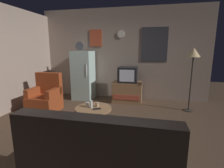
% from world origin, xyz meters
% --- Properties ---
extents(ground_plane, '(12.00, 12.00, 0.00)m').
position_xyz_m(ground_plane, '(0.00, 0.00, 0.00)').
color(ground_plane, '#4C3828').
extents(wall_with_art, '(5.20, 0.12, 2.79)m').
position_xyz_m(wall_with_art, '(0.01, 2.45, 1.40)').
color(wall_with_art, gray).
rests_on(wall_with_art, ground_plane).
extents(fridge, '(0.60, 0.62, 1.77)m').
position_xyz_m(fridge, '(-1.15, 2.02, 0.75)').
color(fridge, silver).
rests_on(fridge, ground_plane).
extents(tv_stand, '(0.84, 0.53, 0.61)m').
position_xyz_m(tv_stand, '(0.26, 1.94, 0.31)').
color(tv_stand, '#8E6642').
rests_on(tv_stand, ground_plane).
extents(crt_tv, '(0.54, 0.51, 0.44)m').
position_xyz_m(crt_tv, '(0.27, 1.94, 0.83)').
color(crt_tv, black).
rests_on(crt_tv, tv_stand).
extents(standing_lamp, '(0.32, 0.32, 1.59)m').
position_xyz_m(standing_lamp, '(1.90, 1.56, 1.36)').
color(standing_lamp, '#332D28').
rests_on(standing_lamp, ground_plane).
extents(coffee_table, '(0.72, 0.72, 0.42)m').
position_xyz_m(coffee_table, '(-0.17, 0.10, 0.21)').
color(coffee_table, '#8E6642').
rests_on(coffee_table, ground_plane).
extents(wine_glass, '(0.05, 0.05, 0.15)m').
position_xyz_m(wine_glass, '(-0.21, 0.09, 0.50)').
color(wine_glass, silver).
rests_on(wine_glass, coffee_table).
extents(mug_ceramic_white, '(0.08, 0.08, 0.09)m').
position_xyz_m(mug_ceramic_white, '(-0.31, 0.13, 0.47)').
color(mug_ceramic_white, silver).
rests_on(mug_ceramic_white, coffee_table).
extents(mug_ceramic_tan, '(0.08, 0.08, 0.09)m').
position_xyz_m(mug_ceramic_tan, '(-0.12, 0.18, 0.47)').
color(mug_ceramic_tan, tan).
rests_on(mug_ceramic_tan, coffee_table).
extents(remote_control, '(0.15, 0.11, 0.02)m').
position_xyz_m(remote_control, '(-0.08, 0.03, 0.43)').
color(remote_control, black).
rests_on(remote_control, coffee_table).
extents(armchair, '(0.68, 0.68, 0.96)m').
position_xyz_m(armchair, '(-1.69, 0.78, 0.34)').
color(armchair, maroon).
rests_on(armchair, ground_plane).
extents(couch, '(1.70, 0.80, 0.92)m').
position_xyz_m(couch, '(0.37, -1.27, 0.31)').
color(couch, black).
rests_on(couch, ground_plane).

